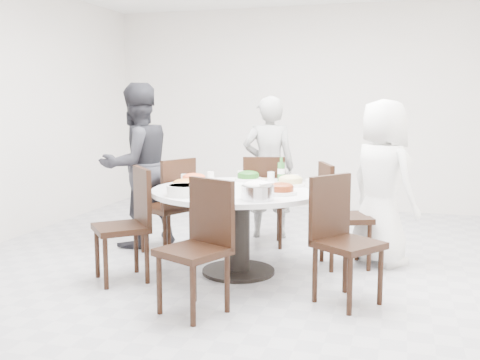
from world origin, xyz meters
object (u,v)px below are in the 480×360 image
(chair_s, at_px, (193,248))
(chair_nw, at_px, (167,206))
(dining_table, at_px, (238,231))
(soup_bowl, at_px, (184,190))
(rice_bowl, at_px, (258,193))
(chair_se, at_px, (348,241))
(chair_sw, at_px, (121,225))
(diner_left, at_px, (137,165))
(chair_n, at_px, (263,200))
(beverage_bottle, at_px, (281,170))
(diner_middle, at_px, (269,167))
(chair_ne, at_px, (346,215))
(diner_right, at_px, (382,183))

(chair_s, bearing_deg, chair_nw, 144.83)
(dining_table, bearing_deg, soup_bowl, -125.31)
(chair_s, relative_size, rice_bowl, 3.72)
(dining_table, bearing_deg, chair_se, -26.67)
(chair_se, relative_size, soup_bowl, 3.44)
(soup_bowl, bearing_deg, chair_sw, -177.72)
(chair_se, relative_size, diner_left, 0.56)
(chair_n, height_order, rice_bowl, chair_n)
(chair_se, height_order, beverage_bottle, beverage_bottle)
(chair_n, height_order, chair_sw, same)
(chair_n, bearing_deg, diner_left, 1.70)
(chair_n, distance_m, chair_nw, 1.02)
(chair_nw, xyz_separation_m, chair_s, (0.84, -1.46, 0.00))
(chair_sw, xyz_separation_m, diner_middle, (0.83, 1.86, 0.30))
(chair_se, bearing_deg, chair_nw, 98.72)
(chair_ne, xyz_separation_m, diner_right, (0.31, 0.18, 0.29))
(diner_middle, height_order, rice_bowl, diner_middle)
(chair_ne, bearing_deg, chair_s, 125.48)
(chair_ne, bearing_deg, chair_sw, 95.72)
(chair_n, height_order, chair_nw, same)
(chair_ne, relative_size, chair_s, 1.00)
(chair_ne, height_order, chair_nw, same)
(dining_table, distance_m, chair_n, 1.01)
(rice_bowl, bearing_deg, chair_nw, 141.61)
(chair_nw, relative_size, diner_right, 0.62)
(chair_ne, bearing_deg, beverage_bottle, 62.57)
(diner_left, bearing_deg, chair_s, 68.00)
(chair_nw, bearing_deg, dining_table, 88.90)
(diner_right, xyz_separation_m, soup_bowl, (-1.51, -1.10, 0.03))
(chair_nw, xyz_separation_m, diner_middle, (0.82, 0.92, 0.30))
(chair_n, height_order, diner_right, diner_right)
(diner_left, height_order, soup_bowl, diner_left)
(chair_se, relative_size, beverage_bottle, 4.09)
(chair_nw, relative_size, soup_bowl, 3.44)
(chair_nw, xyz_separation_m, rice_bowl, (1.17, -0.93, 0.33))
(rice_bowl, bearing_deg, diner_middle, 100.59)
(diner_left, bearing_deg, dining_table, 94.54)
(chair_ne, xyz_separation_m, beverage_bottle, (-0.61, 0.05, 0.39))
(diner_middle, bearing_deg, soup_bowl, 68.36)
(chair_s, height_order, soup_bowl, chair_s)
(chair_ne, xyz_separation_m, chair_sw, (-1.76, -0.94, 0.00))
(dining_table, bearing_deg, chair_nw, 152.59)
(chair_ne, distance_m, diner_right, 0.46)
(dining_table, distance_m, beverage_bottle, 0.76)
(diner_right, distance_m, rice_bowl, 1.43)
(diner_middle, xyz_separation_m, rice_bowl, (0.35, -1.85, 0.03))
(chair_se, xyz_separation_m, rice_bowl, (-0.70, 0.03, 0.33))
(soup_bowl, height_order, beverage_bottle, beverage_bottle)
(diner_right, relative_size, diner_left, 0.90)
(rice_bowl, bearing_deg, chair_sw, -179.71)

